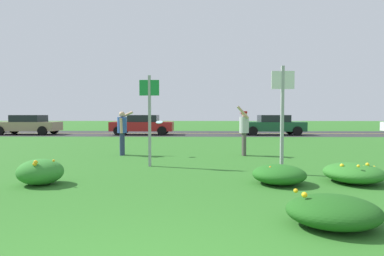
{
  "coord_description": "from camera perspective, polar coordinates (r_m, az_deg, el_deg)",
  "views": [
    {
      "loc": [
        0.49,
        -2.1,
        1.48
      ],
      "look_at": [
        0.22,
        10.07,
        0.96
      ],
      "focal_mm": 29.32,
      "sensor_mm": 36.0,
      "label": 1
    }
  ],
  "objects": [
    {
      "name": "ground_plane",
      "position": [
        13.41,
        -0.85,
        -3.89
      ],
      "size": [
        120.0,
        120.0,
        0.0
      ],
      "primitive_type": "plane",
      "color": "#2D6B23"
    },
    {
      "name": "highway_strip",
      "position": [
        24.59,
        0.11,
        -0.99
      ],
      "size": [
        120.0,
        7.34,
        0.01
      ],
      "primitive_type": "cube",
      "color": "#2D2D30",
      "rests_on": "ground"
    },
    {
      "name": "highway_center_stripe",
      "position": [
        24.59,
        0.11,
        -0.98
      ],
      "size": [
        120.0,
        0.16,
        0.0
      ],
      "primitive_type": "cube",
      "color": "yellow",
      "rests_on": "ground"
    },
    {
      "name": "daylily_clump_mid_center",
      "position": [
        7.76,
        27.28,
        -7.27
      ],
      "size": [
        1.23,
        1.32,
        0.47
      ],
      "color": "#2D7526",
      "rests_on": "ground"
    },
    {
      "name": "daylily_clump_near_camera",
      "position": [
        4.68,
        24.27,
        -13.63
      ],
      "size": [
        1.23,
        1.04,
        0.46
      ],
      "color": "#1E5619",
      "rests_on": "ground"
    },
    {
      "name": "daylily_clump_front_right",
      "position": [
        7.42,
        -25.87,
        -7.19
      ],
      "size": [
        0.95,
        0.86,
        0.56
      ],
      "color": "#337F2D",
      "rests_on": "ground"
    },
    {
      "name": "daylily_clump_mid_left",
      "position": [
        7.01,
        15.56,
        -8.13
      ],
      "size": [
        1.13,
        1.08,
        0.41
      ],
      "color": "#23661E",
      "rests_on": "ground"
    },
    {
      "name": "sign_post_near_path",
      "position": [
        9.02,
        -7.73,
        2.99
      ],
      "size": [
        0.56,
        0.1,
        2.59
      ],
      "color": "#93969B",
      "rests_on": "ground"
    },
    {
      "name": "sign_post_by_roadside",
      "position": [
        8.09,
        16.11,
        3.35
      ],
      "size": [
        0.56,
        0.1,
        2.68
      ],
      "color": "#93969B",
      "rests_on": "ground"
    },
    {
      "name": "person_thrower_blue_shirt",
      "position": [
        11.7,
        -12.58,
        -0.18
      ],
      "size": [
        0.54,
        0.49,
        1.62
      ],
      "color": "#2D4C9E",
      "rests_on": "ground"
    },
    {
      "name": "person_catcher_red_cap_gray_shirt",
      "position": [
        11.45,
        9.44,
        -0.07
      ],
      "size": [
        0.46,
        0.49,
        1.8
      ],
      "color": "#B2B2B7",
      "rests_on": "ground"
    },
    {
      "name": "frisbee_pale_blue",
      "position": [
        11.26,
        -5.96,
        1.05
      ],
      "size": [
        0.25,
        0.24,
        0.11
      ],
      "color": "#ADD6E5"
    },
    {
      "name": "car_dark_green_center_left",
      "position": [
        23.52,
        14.43,
        0.57
      ],
      "size": [
        4.5,
        2.0,
        1.45
      ],
      "color": "#194C2D",
      "rests_on": "ground"
    },
    {
      "name": "car_red_center_right",
      "position": [
        23.27,
        -8.96,
        0.59
      ],
      "size": [
        4.5,
        2.0,
        1.45
      ],
      "color": "maroon",
      "rests_on": "ground"
    },
    {
      "name": "car_tan_rightmost",
      "position": [
        26.17,
        -27.67,
        0.55
      ],
      "size": [
        4.5,
        2.0,
        1.45
      ],
      "color": "#937F60",
      "rests_on": "ground"
    }
  ]
}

